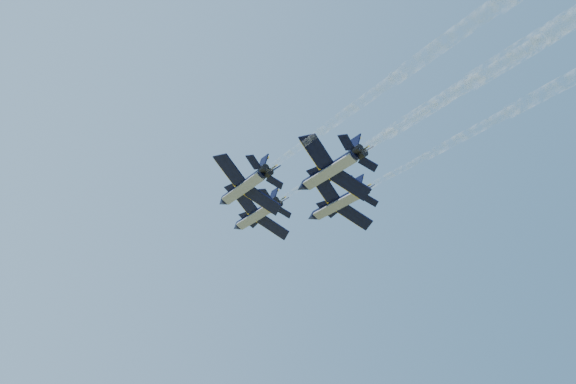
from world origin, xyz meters
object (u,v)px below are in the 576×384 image
jet_lead (256,215)px  jet_left (243,187)px  jet_slot (330,170)px  jet_right (336,204)px

jet_lead → jet_left: (-9.46, -12.40, 0.00)m
jet_slot → jet_left: bearing=121.8°
jet_lead → jet_slot: same height
jet_right → jet_slot: 16.69m
jet_lead → jet_slot: 26.47m
jet_slot → jet_right: bearing=52.2°
jet_lead → jet_slot: (-1.54, -26.42, 0.00)m
jet_lead → jet_slot: size_ratio=1.00×
jet_lead → jet_slot: bearing=-91.0°
jet_left → jet_slot: size_ratio=1.00×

